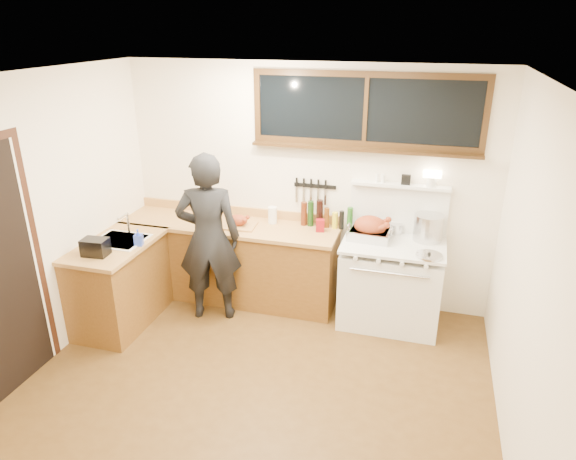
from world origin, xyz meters
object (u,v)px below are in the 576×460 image
(vintage_stove, at_px, (391,281))
(cutting_board, at_px, (238,222))
(man, at_px, (209,238))
(roast_turkey, at_px, (370,229))

(vintage_stove, relative_size, cutting_board, 3.97)
(man, bearing_deg, roast_turkey, 15.52)
(cutting_board, xyz_separation_m, roast_turkey, (1.41, 0.06, 0.05))
(vintage_stove, xyz_separation_m, man, (-1.84, -0.41, 0.43))
(roast_turkey, bearing_deg, cutting_board, -177.66)
(man, distance_m, roast_turkey, 1.65)
(roast_turkey, bearing_deg, man, -164.48)
(roast_turkey, bearing_deg, vintage_stove, -8.09)
(man, xyz_separation_m, cutting_board, (0.18, 0.38, 0.05))
(man, height_order, roast_turkey, man)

